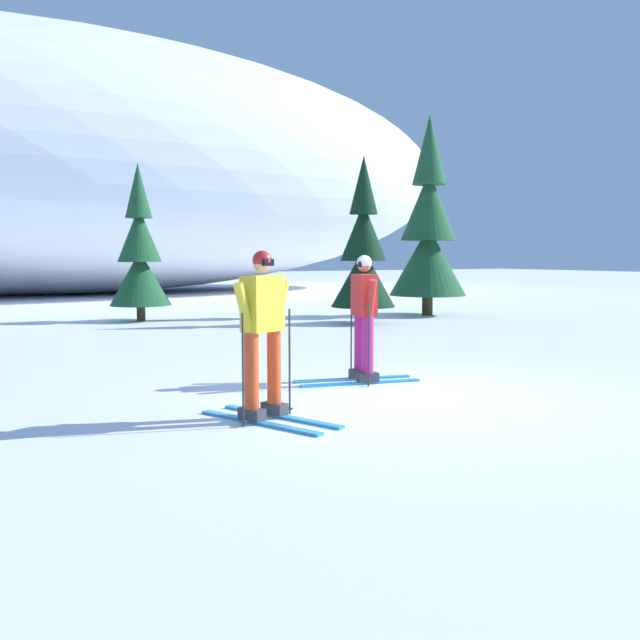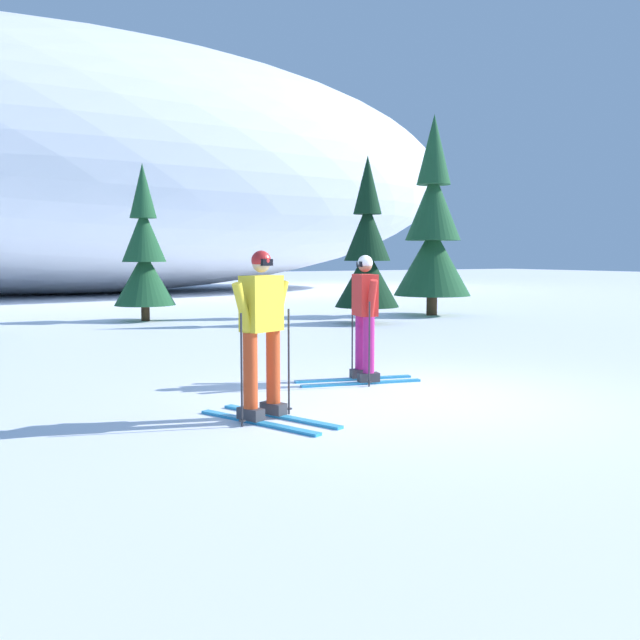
# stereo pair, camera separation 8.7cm
# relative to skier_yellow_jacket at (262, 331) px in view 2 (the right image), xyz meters

# --- Properties ---
(ground_plane) EXTENTS (120.00, 120.00, 0.00)m
(ground_plane) POSITION_rel_skier_yellow_jacket_xyz_m (2.11, 0.09, -0.94)
(ground_plane) COLOR white
(skier_yellow_jacket) EXTENTS (1.01, 1.66, 1.77)m
(skier_yellow_jacket) POSITION_rel_skier_yellow_jacket_xyz_m (0.00, 0.00, 0.00)
(skier_yellow_jacket) COLOR #2893CC
(skier_yellow_jacket) RESTS_ON ground
(skier_red_jacket) EXTENTS (1.73, 0.82, 1.72)m
(skier_red_jacket) POSITION_rel_skier_yellow_jacket_xyz_m (2.12, 1.33, -0.04)
(skier_red_jacket) COLOR #2893CC
(skier_red_jacket) RESTS_ON ground
(pine_tree_center) EXTENTS (1.59, 1.59, 4.11)m
(pine_tree_center) POSITION_rel_skier_yellow_jacket_xyz_m (1.95, 11.66, 0.78)
(pine_tree_center) COLOR #47301E
(pine_tree_center) RESTS_ON ground
(pine_tree_center_right) EXTENTS (1.62, 1.62, 4.20)m
(pine_tree_center_right) POSITION_rel_skier_yellow_jacket_xyz_m (6.64, 8.20, 0.82)
(pine_tree_center_right) COLOR #47301E
(pine_tree_center_right) RESTS_ON ground
(pine_tree_far_right) EXTENTS (2.19, 2.19, 5.68)m
(pine_tree_far_right) POSITION_rel_skier_yellow_jacket_xyz_m (9.62, 9.35, 1.44)
(pine_tree_far_right) COLOR #47301E
(pine_tree_far_right) RESTS_ON ground
(snow_ridge_background) EXTENTS (39.37, 17.56, 11.33)m
(snow_ridge_background) POSITION_rel_skier_yellow_jacket_xyz_m (2.55, 26.35, 4.73)
(snow_ridge_background) COLOR white
(snow_ridge_background) RESTS_ON ground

